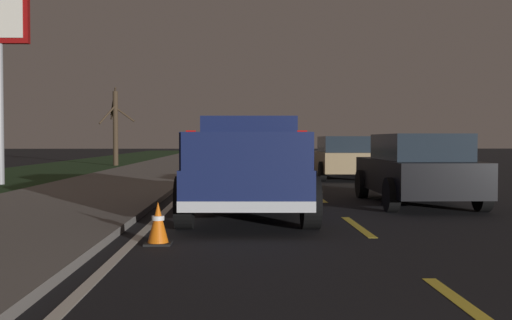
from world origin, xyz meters
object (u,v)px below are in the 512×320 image
at_px(pickup_truck, 249,166).
at_px(sedan_black, 417,169).
at_px(sedan_tan, 342,157).
at_px(traffic_cone_near, 158,224).
at_px(bare_tree_far, 115,125).

relative_size(pickup_truck, sedan_black, 1.24).
relative_size(pickup_truck, sedan_tan, 1.24).
height_order(sedan_black, traffic_cone_near, sedan_black).
bearing_deg(sedan_tan, sedan_black, -179.13).
relative_size(pickup_truck, traffic_cone_near, 9.44).
height_order(sedan_tan, bare_tree_far, bare_tree_far).
bearing_deg(pickup_truck, traffic_cone_near, 160.02).
xyz_separation_m(pickup_truck, sedan_black, (1.55, -3.69, -0.13)).
bearing_deg(sedan_black, pickup_truck, 112.74).
distance_m(pickup_truck, sedan_tan, 11.11).
bearing_deg(traffic_cone_near, sedan_tan, -19.00).
bearing_deg(bare_tree_far, traffic_cone_near, -167.60).
height_order(pickup_truck, sedan_black, pickup_truck).
xyz_separation_m(pickup_truck, sedan_tan, (10.53, -3.56, -0.13)).
height_order(pickup_truck, sedan_tan, pickup_truck).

